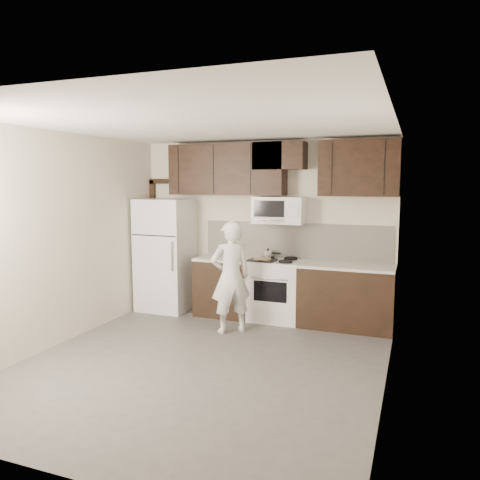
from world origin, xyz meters
The scene contains 14 objects.
floor centered at (0.00, 0.00, 0.00)m, with size 4.50×4.50×0.00m, color #4F4C4A.
back_wall centered at (0.00, 2.25, 1.35)m, with size 4.00×4.00×0.00m, color beige.
ceiling centered at (0.00, 0.00, 2.70)m, with size 4.50×4.50×0.00m, color white.
counter_run centered at (0.60, 1.94, 0.46)m, with size 2.95×0.64×0.91m.
stove centered at (0.30, 1.94, 0.46)m, with size 0.76×0.66×0.94m.
backsplash centered at (0.50, 2.24, 1.18)m, with size 2.90×0.02×0.54m, color beige.
upper_cabinets centered at (0.21, 2.08, 2.28)m, with size 3.48×0.35×0.78m.
microwave centered at (0.30, 2.06, 1.65)m, with size 0.76×0.42×0.40m.
refrigerator centered at (-1.55, 1.89, 0.90)m, with size 0.80×0.76×1.80m.
door_trim centered at (-1.92, 2.21, 1.25)m, with size 0.50×0.08×2.12m.
saucepan centered at (0.12, 2.09, 0.97)m, with size 0.27×0.16×0.15m.
baking_tray centered at (0.12, 1.82, 0.92)m, with size 0.39×0.29×0.02m, color black.
pizza centered at (0.12, 1.82, 0.94)m, with size 0.26×0.26×0.02m, color tan.
person centered at (-0.12, 1.16, 0.77)m, with size 0.56×0.37×1.55m, color silver.
Camera 1 is at (2.23, -4.68, 2.07)m, focal length 35.00 mm.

